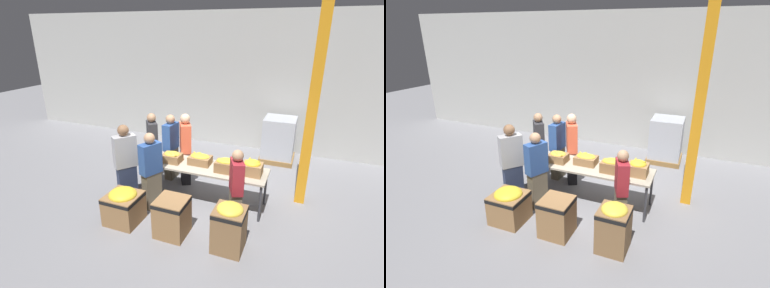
% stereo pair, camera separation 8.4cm
% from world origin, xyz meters
% --- Properties ---
extents(ground_plane, '(30.00, 30.00, 0.00)m').
position_xyz_m(ground_plane, '(0.00, 0.00, 0.00)').
color(ground_plane, gray).
extents(wall_back, '(16.00, 0.08, 4.00)m').
position_xyz_m(wall_back, '(0.00, 3.50, 2.00)').
color(wall_back, '#B7B7B2').
rests_on(wall_back, ground_plane).
extents(sorting_table, '(2.85, 0.77, 0.82)m').
position_xyz_m(sorting_table, '(0.00, 0.00, 0.76)').
color(sorting_table, '#B2A893').
rests_on(sorting_table, ground_plane).
extents(banana_box_0, '(0.46, 0.34, 0.25)m').
position_xyz_m(banana_box_0, '(-1.14, -0.08, 0.93)').
color(banana_box_0, olive).
rests_on(banana_box_0, sorting_table).
extents(banana_box_1, '(0.40, 0.32, 0.24)m').
position_xyz_m(banana_box_1, '(-0.59, -0.05, 0.93)').
color(banana_box_1, olive).
rests_on(banana_box_1, sorting_table).
extents(banana_box_2, '(0.46, 0.34, 0.23)m').
position_xyz_m(banana_box_2, '(-0.01, 0.08, 0.93)').
color(banana_box_2, olive).
rests_on(banana_box_2, sorting_table).
extents(banana_box_3, '(0.39, 0.29, 0.29)m').
position_xyz_m(banana_box_3, '(0.59, -0.08, 0.96)').
color(banana_box_3, olive).
rests_on(banana_box_3, sorting_table).
extents(banana_box_4, '(0.39, 0.33, 0.31)m').
position_xyz_m(banana_box_4, '(1.11, -0.01, 0.97)').
color(banana_box_4, '#A37A4C').
rests_on(banana_box_4, sorting_table).
extents(volunteer_0, '(0.44, 0.48, 1.62)m').
position_xyz_m(volunteer_0, '(-1.47, 0.67, 0.81)').
color(volunteer_0, '#2D3856').
rests_on(volunteer_0, ground_plane).
extents(volunteer_1, '(0.47, 0.50, 1.71)m').
position_xyz_m(volunteer_1, '(-1.40, -0.60, 0.85)').
color(volunteer_1, '#2D3856').
rests_on(volunteer_1, ground_plane).
extents(volunteer_2, '(0.38, 0.48, 1.62)m').
position_xyz_m(volunteer_2, '(-0.80, -0.61, 0.80)').
color(volunteer_2, '#6B604C').
rests_on(volunteer_2, ground_plane).
extents(volunteer_3, '(0.25, 0.45, 1.62)m').
position_xyz_m(volunteer_3, '(-0.99, 0.72, 0.81)').
color(volunteer_3, '#6B604C').
rests_on(volunteer_3, ground_plane).
extents(volunteer_4, '(0.42, 0.51, 1.71)m').
position_xyz_m(volunteer_4, '(-0.58, 0.64, 0.85)').
color(volunteer_4, black).
rests_on(volunteer_4, ground_plane).
extents(volunteer_5, '(0.35, 0.46, 1.54)m').
position_xyz_m(volunteer_5, '(0.96, -0.62, 0.76)').
color(volunteer_5, '#6B604C').
rests_on(volunteer_5, ground_plane).
extents(donation_bin_0, '(0.63, 0.63, 0.69)m').
position_xyz_m(donation_bin_0, '(-1.03, -1.29, 0.37)').
color(donation_bin_0, olive).
rests_on(donation_bin_0, ground_plane).
extents(donation_bin_1, '(0.55, 0.55, 0.71)m').
position_xyz_m(donation_bin_1, '(-0.02, -1.29, 0.38)').
color(donation_bin_1, olive).
rests_on(donation_bin_1, ground_plane).
extents(donation_bin_2, '(0.51, 0.51, 0.86)m').
position_xyz_m(donation_bin_2, '(1.03, -1.29, 0.46)').
color(donation_bin_2, olive).
rests_on(donation_bin_2, ground_plane).
extents(support_pillar, '(0.20, 0.20, 4.00)m').
position_xyz_m(support_pillar, '(2.05, 0.75, 2.00)').
color(support_pillar, orange).
rests_on(support_pillar, ground_plane).
extents(pallet_stack_0, '(0.90, 0.90, 1.23)m').
position_xyz_m(pallet_stack_0, '(1.31, 2.81, 0.60)').
color(pallet_stack_0, olive).
rests_on(pallet_stack_0, ground_plane).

